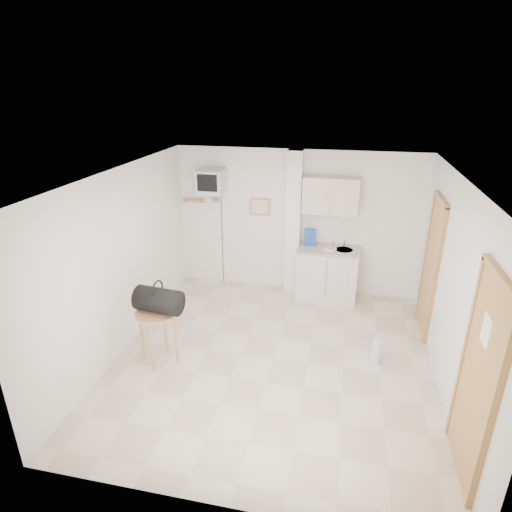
% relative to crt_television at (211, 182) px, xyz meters
% --- Properties ---
extents(ground, '(4.50, 4.50, 0.00)m').
position_rel_crt_television_xyz_m(ground, '(1.45, -2.02, -1.94)').
color(ground, beige).
rests_on(ground, ground).
extents(room_envelope, '(4.24, 4.54, 2.55)m').
position_rel_crt_television_xyz_m(room_envelope, '(1.69, -1.93, -0.40)').
color(room_envelope, white).
rests_on(room_envelope, ground).
extents(kitchenette, '(1.03, 0.58, 2.10)m').
position_rel_crt_television_xyz_m(kitchenette, '(2.02, -0.02, -1.13)').
color(kitchenette, silver).
rests_on(kitchenette, ground).
extents(crt_television, '(0.44, 0.45, 2.15)m').
position_rel_crt_television_xyz_m(crt_television, '(0.00, 0.00, 0.00)').
color(crt_television, slate).
rests_on(crt_television, ground).
extents(round_table, '(0.56, 0.56, 0.75)m').
position_rel_crt_television_xyz_m(round_table, '(-0.04, -2.37, -1.30)').
color(round_table, '#A57F4B').
rests_on(round_table, ground).
extents(duffel_bag, '(0.63, 0.40, 0.44)m').
position_rel_crt_television_xyz_m(duffel_bag, '(0.01, -2.36, -1.01)').
color(duffel_bag, black).
rests_on(duffel_bag, round_table).
extents(water_bottle, '(0.13, 0.13, 0.38)m').
position_rel_crt_television_xyz_m(water_bottle, '(2.80, -1.80, -1.76)').
color(water_bottle, '#B5D0F5').
rests_on(water_bottle, ground).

